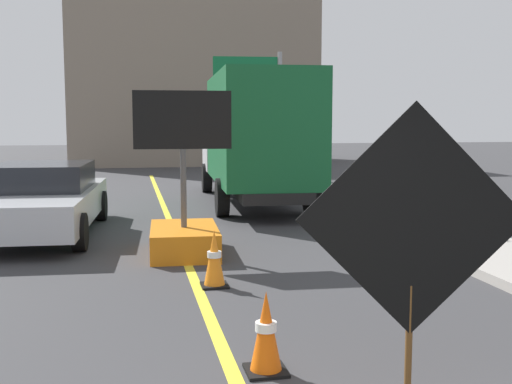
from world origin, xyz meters
name	(u,v)px	position (x,y,z in m)	size (l,w,h in m)	color
lane_center_stripe	(199,292)	(0.00, 6.00, 0.00)	(0.14, 36.00, 0.01)	yellow
roadwork_sign	(412,226)	(1.07, 2.17, 1.47)	(1.61, 0.30, 2.33)	#593819
arrow_board_trailer	(184,225)	(0.02, 8.43, 0.48)	(1.60, 1.86, 2.70)	orange
box_truck	(254,136)	(2.42, 14.40, 1.82)	(2.73, 8.08, 3.36)	black
pickup_car	(41,199)	(-2.55, 10.78, 0.70)	(2.39, 5.21, 1.38)	silver
highway_guide_sign	(261,91)	(4.40, 22.92, 3.42)	(2.78, 0.38, 5.00)	gray
far_building_block	(190,86)	(2.49, 32.54, 4.17)	(12.42, 8.21, 8.34)	gray
traffic_cone_near_sign	(266,333)	(0.29, 3.34, 0.36)	(0.36, 0.36, 0.73)	black
traffic_cone_mid_lane	(214,259)	(0.23, 6.26, 0.38)	(0.36, 0.36, 0.77)	black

